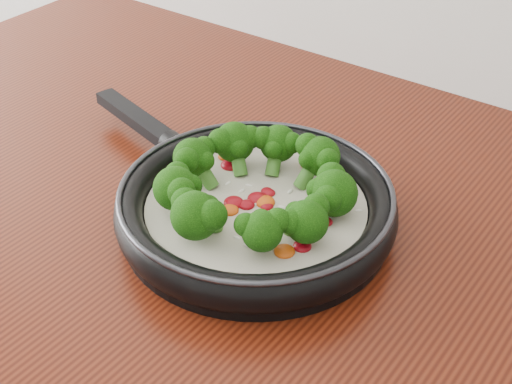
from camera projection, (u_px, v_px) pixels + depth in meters
The scene contains 1 object.
skillet at pixel (254, 203), 0.83m from camera, with size 0.52×0.39×0.09m.
Camera 1 is at (0.33, 0.51, 1.42)m, focal length 51.76 mm.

